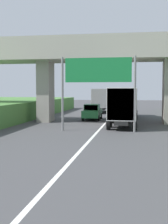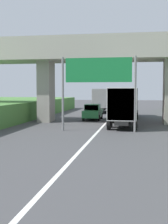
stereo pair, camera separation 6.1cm
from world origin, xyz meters
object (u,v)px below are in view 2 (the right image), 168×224
truck_silver (103,99)px  truck_blue (127,101)px  overhead_highway_sign (98,76)px  car_green (93,112)px  truck_red (123,105)px

truck_silver → truck_blue: (3.81, -8.44, 0.00)m
truck_silver → truck_blue: same height
overhead_highway_sign → car_green: bearing=100.6°
truck_silver → truck_blue: bearing=-65.7°
truck_silver → car_green: (0.13, -11.42, -1.08)m
truck_red → truck_blue: bearing=89.3°
truck_blue → truck_red: size_ratio=1.00×
overhead_highway_sign → truck_red: size_ratio=0.81×
truck_silver → truck_red: 17.81m
truck_blue → truck_silver: bearing=114.3°
truck_red → car_green: truck_red is taller
car_green → truck_blue: bearing=39.0°
truck_red → car_green: 7.06m
overhead_highway_sign → truck_silver: size_ratio=0.81×
overhead_highway_sign → truck_red: (1.82, 3.38, -2.45)m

